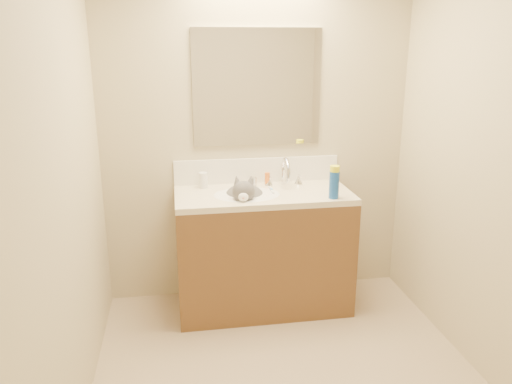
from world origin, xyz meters
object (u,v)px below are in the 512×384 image
object	(u,v)px
cat	(245,198)
silver_jar	(253,181)
vanity_cabinet	(263,253)
spray_can	(334,185)
pill_bottle	(203,180)
faucet	(285,174)
basin	(247,204)
amber_bottle	(267,179)

from	to	relation	value
cat	silver_jar	world-z (taller)	cat
vanity_cabinet	spray_can	world-z (taller)	spray_can
cat	pill_bottle	xyz separation A→B (m)	(-0.27, 0.19, 0.09)
cat	pill_bottle	distance (m)	0.34
pill_bottle	spray_can	xyz separation A→B (m)	(0.83, -0.39, 0.04)
vanity_cabinet	cat	distance (m)	0.44
spray_can	faucet	bearing A→B (deg)	126.25
basin	faucet	xyz separation A→B (m)	(0.30, 0.17, 0.16)
basin	silver_jar	xyz separation A→B (m)	(0.08, 0.21, 0.10)
basin	vanity_cabinet	bearing A→B (deg)	14.04
basin	silver_jar	size ratio (longest dim) A/B	7.69
vanity_cabinet	amber_bottle	bearing A→B (deg)	71.66
vanity_cabinet	faucet	size ratio (longest dim) A/B	4.29
pill_bottle	silver_jar	world-z (taller)	pill_bottle
pill_bottle	silver_jar	distance (m)	0.36
faucet	spray_can	distance (m)	0.42
amber_bottle	faucet	bearing A→B (deg)	-20.04
basin	silver_jar	world-z (taller)	silver_jar
vanity_cabinet	amber_bottle	world-z (taller)	amber_bottle
vanity_cabinet	pill_bottle	bearing A→B (deg)	155.41
faucet	silver_jar	xyz separation A→B (m)	(-0.22, 0.05, -0.06)
pill_bottle	spray_can	distance (m)	0.92
vanity_cabinet	basin	distance (m)	0.40
faucet	silver_jar	world-z (taller)	faucet
faucet	amber_bottle	bearing A→B (deg)	159.96
faucet	pill_bottle	xyz separation A→B (m)	(-0.58, 0.04, -0.03)
vanity_cabinet	basin	bearing A→B (deg)	-165.96
basin	amber_bottle	world-z (taller)	amber_bottle
faucet	silver_jar	size ratio (longest dim) A/B	4.79
pill_bottle	cat	bearing A→B (deg)	-36.25
faucet	pill_bottle	size ratio (longest dim) A/B	2.56
faucet	cat	distance (m)	0.37
vanity_cabinet	spray_can	bearing A→B (deg)	-25.46
amber_bottle	spray_can	world-z (taller)	spray_can
pill_bottle	faucet	bearing A→B (deg)	-4.44
silver_jar	amber_bottle	bearing A→B (deg)	-2.08
faucet	pill_bottle	world-z (taller)	faucet
silver_jar	spray_can	size ratio (longest dim) A/B	0.33
amber_bottle	spray_can	distance (m)	0.54
cat	pill_bottle	size ratio (longest dim) A/B	3.83
pill_bottle	amber_bottle	size ratio (longest dim) A/B	1.21
vanity_cabinet	spray_can	size ratio (longest dim) A/B	6.69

